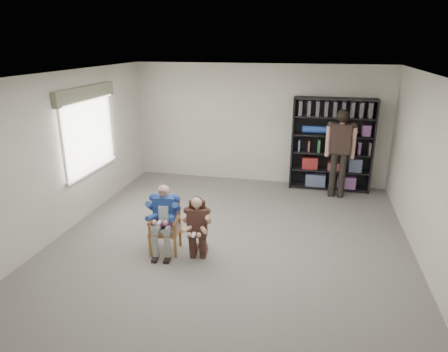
% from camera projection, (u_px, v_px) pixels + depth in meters
% --- Properties ---
extents(room_shell, '(6.00, 7.00, 2.80)m').
position_uv_depth(room_shell, '(228.00, 168.00, 6.23)').
color(room_shell, beige).
rests_on(room_shell, ground).
extents(floor, '(6.00, 7.00, 0.01)m').
position_uv_depth(floor, '(228.00, 247.00, 6.68)').
color(floor, slate).
rests_on(floor, ground).
extents(window_left, '(0.16, 2.00, 1.75)m').
position_uv_depth(window_left, '(89.00, 131.00, 7.68)').
color(window_left, white).
rests_on(window_left, room_shell).
extents(armchair, '(0.57, 0.55, 0.88)m').
position_uv_depth(armchair, '(165.00, 226.00, 6.43)').
color(armchair, '#A16532').
rests_on(armchair, floor).
extents(seated_man, '(0.58, 0.75, 1.15)m').
position_uv_depth(seated_man, '(164.00, 219.00, 6.39)').
color(seated_man, navy).
rests_on(seated_man, floor).
extents(kneeling_woman, '(0.53, 0.76, 1.05)m').
position_uv_depth(kneeling_woman, '(197.00, 228.00, 6.17)').
color(kneeling_woman, '#3C241D').
rests_on(kneeling_woman, floor).
extents(bookshelf, '(1.80, 0.38, 2.10)m').
position_uv_depth(bookshelf, '(332.00, 145.00, 9.02)').
color(bookshelf, black).
rests_on(bookshelf, floor).
extents(standing_man, '(0.62, 0.38, 1.92)m').
position_uv_depth(standing_man, '(339.00, 155.00, 8.55)').
color(standing_man, black).
rests_on(standing_man, floor).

